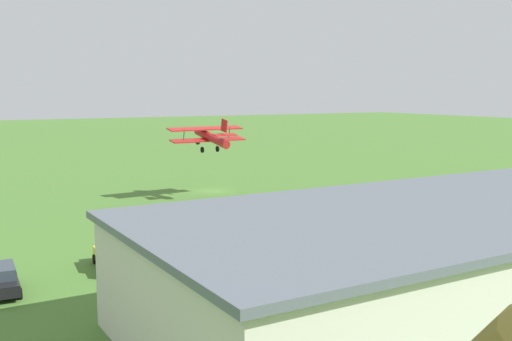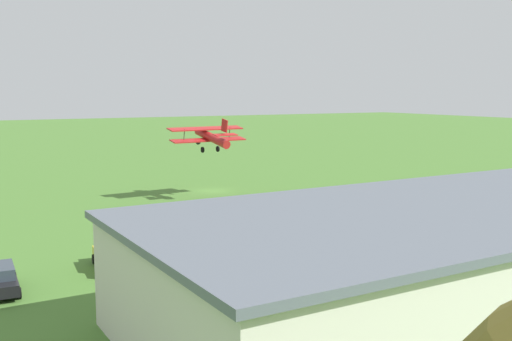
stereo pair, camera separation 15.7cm
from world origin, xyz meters
name	(u,v)px [view 1 (the left image)]	position (x,y,z in m)	size (l,w,h in m)	color
ground_plane	(212,191)	(0.00, 0.00, 0.00)	(400.00, 400.00, 0.00)	#47752D
hangar	(477,252)	(3.26, 41.12, 2.89)	(38.37, 16.44, 5.77)	beige
biplane	(210,137)	(1.90, 3.77, 6.70)	(8.97, 7.28, 3.79)	#B21E1E
car_blue	(468,211)	(-13.54, 25.77, 0.83)	(2.26, 4.28, 1.59)	#23389E
car_yellow	(112,256)	(18.84, 24.99, 0.86)	(2.38, 4.83, 1.65)	gold
car_black	(0,279)	(25.84, 26.66, 0.84)	(2.24, 4.71, 1.62)	black
person_walking_on_apron	(289,218)	(2.19, 20.28, 0.78)	(0.54, 0.54, 1.58)	beige
person_by_parked_cars	(273,219)	(3.51, 19.98, 0.75)	(0.48, 0.48, 1.52)	#3F3F47
person_watching_takeoff	(425,202)	(-13.30, 20.73, 0.81)	(0.52, 0.52, 1.62)	beige
person_at_fence_line	(488,206)	(-17.20, 25.01, 0.77)	(0.52, 0.52, 1.55)	#B23333
person_crossing_taxiway	(137,236)	(15.71, 20.49, 0.88)	(0.53, 0.53, 1.76)	#3F3F47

